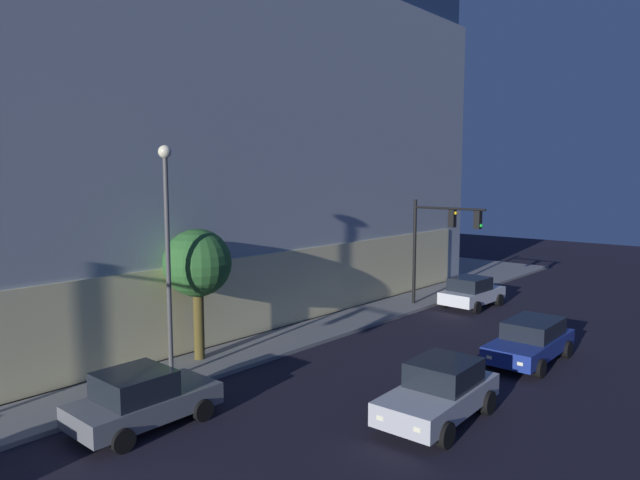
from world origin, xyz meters
TOP-DOWN VIEW (x-y plane):
  - modern_building at (13.51, 23.49)m, footprint 35.71×30.75m
  - traffic_light_far_corner at (22.22, 4.80)m, footprint 0.34×4.11m
  - street_lamp_sidewalk at (6.88, 6.44)m, footprint 0.44×0.44m
  - sidewalk_tree at (8.74, 7.35)m, footprint 2.54×2.54m
  - car_grey at (4.29, 4.03)m, footprint 4.07×2.22m
  - car_silver at (10.20, -2.02)m, footprint 4.47×2.23m
  - car_blue at (17.15, -1.98)m, footprint 4.72×2.13m
  - car_white at (24.00, 3.87)m, footprint 4.07×2.24m

SIDE VIEW (x-z plane):
  - car_grey at x=4.29m, z-range -0.01..1.63m
  - car_blue at x=17.15m, z-range 0.03..1.60m
  - car_white at x=24.00m, z-range 0.00..1.65m
  - car_silver at x=10.20m, z-range 0.00..1.71m
  - sidewalk_tree at x=8.74m, z-range 1.29..6.22m
  - traffic_light_far_corner at x=22.22m, z-range 1.33..6.96m
  - street_lamp_sidewalk at x=6.88m, z-range 1.16..9.04m
  - modern_building at x=13.51m, z-range -0.07..19.15m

